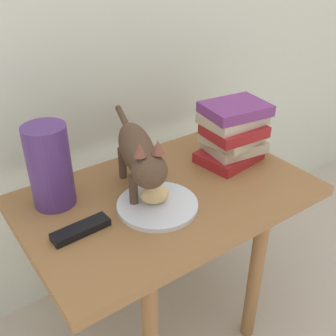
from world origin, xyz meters
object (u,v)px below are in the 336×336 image
at_px(bread_roll, 155,194).
at_px(side_table, 168,214).
at_px(cat, 139,154).
at_px(green_vase, 50,166).
at_px(plate, 157,205).
at_px(tv_remote, 81,229).
at_px(book_stack, 233,133).

bearing_deg(bread_roll, side_table, 27.63).
bearing_deg(cat, side_table, -27.06).
bearing_deg(green_vase, plate, -40.23).
bearing_deg(tv_remote, cat, 12.88).
bearing_deg(plate, book_stack, 12.73).
height_order(cat, green_vase, green_vase).
bearing_deg(green_vase, cat, -25.46).
xyz_separation_m(book_stack, green_vase, (-0.56, 0.11, 0.02)).
distance_m(plate, bread_roll, 0.03).
relative_size(bread_roll, tv_remote, 0.53).
xyz_separation_m(side_table, green_vase, (-0.29, 0.14, 0.20)).
height_order(bread_roll, tv_remote, bread_roll).
bearing_deg(side_table, plate, -146.17).
relative_size(side_table, green_vase, 3.60).
bearing_deg(plate, cat, 92.37).
relative_size(plate, green_vase, 0.96).
xyz_separation_m(plate, green_vase, (-0.22, 0.18, 0.11)).
xyz_separation_m(bread_roll, green_vase, (-0.22, 0.17, 0.08)).
xyz_separation_m(side_table, bread_roll, (-0.07, -0.04, 0.12)).
relative_size(bread_roll, cat, 0.17).
height_order(plate, book_stack, book_stack).
xyz_separation_m(book_stack, tv_remote, (-0.56, -0.06, -0.09)).
xyz_separation_m(bread_roll, book_stack, (0.35, 0.07, 0.06)).
relative_size(side_table, cat, 1.83).
height_order(plate, bread_roll, bread_roll).
bearing_deg(bread_roll, tv_remote, 176.30).
relative_size(green_vase, tv_remote, 1.55).
bearing_deg(book_stack, side_table, -173.30).
xyz_separation_m(plate, bread_roll, (-0.00, 0.01, 0.03)).
xyz_separation_m(plate, cat, (-0.00, 0.08, 0.13)).
xyz_separation_m(bread_roll, tv_remote, (-0.21, 0.01, -0.03)).
relative_size(plate, tv_remote, 1.49).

